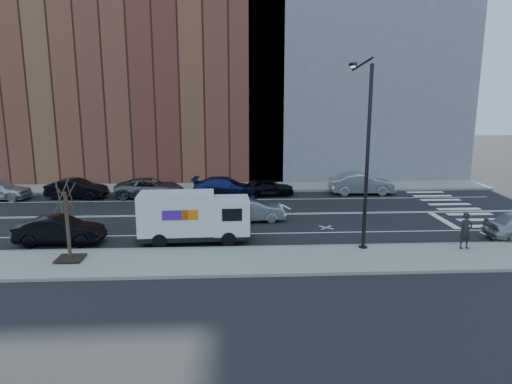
{
  "coord_description": "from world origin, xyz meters",
  "views": [
    {
      "loc": [
        0.5,
        -28.79,
        7.53
      ],
      "look_at": [
        2.07,
        0.43,
        1.4
      ],
      "focal_mm": 32.0,
      "sensor_mm": 36.0,
      "label": 1
    }
  ],
  "objects": [
    {
      "name": "bldg_brick",
      "position": [
        -8.0,
        15.6,
        11.0
      ],
      "size": [
        26.0,
        10.0,
        22.0
      ],
      "primitive_type": "cube",
      "color": "brown",
      "rests_on": "ground"
    },
    {
      "name": "far_parked_e",
      "position": [
        3.2,
        5.62,
        0.7
      ],
      "size": [
        4.27,
        2.11,
        1.4
      ],
      "primitive_type": "imported",
      "rotation": [
        0.0,
        0.0,
        1.69
      ],
      "color": "black",
      "rests_on": "ground"
    },
    {
      "name": "far_parked_b",
      "position": [
        -11.2,
        5.54,
        0.74
      ],
      "size": [
        4.61,
        2.05,
        1.47
      ],
      "primitive_type": "imported",
      "rotation": [
        0.0,
        0.0,
        1.46
      ],
      "color": "black",
      "rests_on": "ground"
    },
    {
      "name": "road_markings",
      "position": [
        0.0,
        0.0,
        0.0
      ],
      "size": [
        40.0,
        8.6,
        0.01
      ],
      "primitive_type": null,
      "color": "white",
      "rests_on": "ground"
    },
    {
      "name": "sidewalk_far",
      "position": [
        0.0,
        8.8,
        0.07
      ],
      "size": [
        44.0,
        3.6,
        0.15
      ],
      "primitive_type": "cube",
      "color": "gray",
      "rests_on": "ground"
    },
    {
      "name": "sidewalk_near",
      "position": [
        0.0,
        -8.8,
        0.07
      ],
      "size": [
        44.0,
        3.6,
        0.15
      ],
      "primitive_type": "cube",
      "color": "gray",
      "rests_on": "ground"
    },
    {
      "name": "curb_near",
      "position": [
        0.0,
        -7.0,
        0.08
      ],
      "size": [
        44.0,
        0.25,
        0.17
      ],
      "primitive_type": "cube",
      "color": "gray",
      "rests_on": "ground"
    },
    {
      "name": "street_tree",
      "position": [
        -7.0,
        -8.4,
        1.45
      ],
      "size": [
        1.2,
        1.2,
        3.75
      ],
      "color": "black",
      "rests_on": "ground"
    },
    {
      "name": "near_parked_rear_a",
      "position": [
        -8.44,
        -5.54,
        0.73
      ],
      "size": [
        4.44,
        1.63,
        1.45
      ],
      "primitive_type": "imported",
      "rotation": [
        0.0,
        0.0,
        1.55
      ],
      "color": "black",
      "rests_on": "ground"
    },
    {
      "name": "far_parked_c",
      "position": [
        -5.78,
        5.73,
        0.72
      ],
      "size": [
        5.22,
        2.54,
        1.43
      ],
      "primitive_type": "imported",
      "rotation": [
        0.0,
        0.0,
        1.6
      ],
      "color": "#575A60",
      "rests_on": "ground"
    },
    {
      "name": "bldg_concrete",
      "position": [
        12.0,
        15.6,
        13.0
      ],
      "size": [
        20.0,
        10.0,
        26.0
      ],
      "primitive_type": "cube",
      "color": "slate",
      "rests_on": "ground"
    },
    {
      "name": "curb_far",
      "position": [
        0.0,
        7.0,
        0.08
      ],
      "size": [
        44.0,
        0.25,
        0.17
      ],
      "primitive_type": "cube",
      "color": "gray",
      "rests_on": "ground"
    },
    {
      "name": "ground",
      "position": [
        0.0,
        0.0,
        0.0
      ],
      "size": [
        120.0,
        120.0,
        0.0
      ],
      "primitive_type": "plane",
      "color": "black",
      "rests_on": "ground"
    },
    {
      "name": "pedestrian",
      "position": [
        11.99,
        -7.8,
        1.06
      ],
      "size": [
        0.73,
        0.54,
        1.82
      ],
      "primitive_type": "imported",
      "rotation": [
        0.0,
        0.0,
        0.16
      ],
      "color": "black",
      "rests_on": "sidewalk_near"
    },
    {
      "name": "streetlight",
      "position": [
        7.0,
        -6.91,
        5.08
      ],
      "size": [
        0.44,
        4.02,
        9.34
      ],
      "color": "black",
      "rests_on": "ground"
    },
    {
      "name": "far_parked_f",
      "position": [
        10.68,
        5.88,
        0.83
      ],
      "size": [
        5.05,
        1.81,
        1.66
      ],
      "primitive_type": "imported",
      "rotation": [
        0.0,
        0.0,
        1.56
      ],
      "color": "#A4A4A9",
      "rests_on": "ground"
    },
    {
      "name": "driving_sedan",
      "position": [
        1.6,
        -1.62,
        0.69
      ],
      "size": [
        4.35,
        1.92,
        1.39
      ],
      "primitive_type": "imported",
      "rotation": [
        0.0,
        0.0,
        1.68
      ],
      "color": "#B4B4B9",
      "rests_on": "ground"
    },
    {
      "name": "far_parked_d",
      "position": [
        -0.0,
        5.76,
        0.73
      ],
      "size": [
        5.23,
        2.58,
        1.46
      ],
      "primitive_type": "imported",
      "rotation": [
        0.0,
        0.0,
        1.46
      ],
      "color": "#171C53",
      "rests_on": "ground"
    },
    {
      "name": "fedex_van",
      "position": [
        -1.55,
        -5.6,
        1.4
      ],
      "size": [
        5.88,
        2.22,
        2.66
      ],
      "rotation": [
        0.0,
        0.0,
        0.03
      ],
      "color": "black",
      "rests_on": "ground"
    },
    {
      "name": "crosswalk",
      "position": [
        16.0,
        0.0,
        0.0
      ],
      "size": [
        3.0,
        14.0,
        0.01
      ],
      "primitive_type": null,
      "color": "white",
      "rests_on": "ground"
    }
  ]
}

